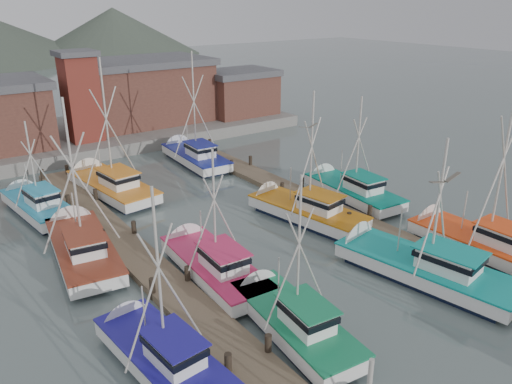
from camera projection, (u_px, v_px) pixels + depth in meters
ground at (336, 292)px, 25.95m from camera, size 260.00×260.00×0.00m
dock_left at (180, 298)px, 25.09m from camera, size 2.30×46.00×1.50m
dock_right at (370, 227)px, 32.75m from camera, size 2.30×46.00×1.50m
quay at (93, 134)px, 53.63m from camera, size 44.00×16.00×1.20m
shed_center at (142, 90)px, 55.43m from camera, size 14.84×9.54×6.90m
shed_right at (239, 92)px, 59.50m from camera, size 8.48×6.36×5.20m
lookout_tower at (81, 96)px, 47.72m from camera, size 3.60×3.60×8.50m
boat_4 at (288, 318)px, 22.73m from camera, size 3.37×8.42×8.41m
boat_5 at (415, 265)px, 27.23m from camera, size 4.86×10.63×8.93m
boat_6 at (158, 353)px, 20.48m from camera, size 3.55×8.29×8.79m
boat_7 at (476, 241)px, 29.85m from camera, size 4.62×9.42×11.63m
boat_8 at (210, 263)px, 27.41m from camera, size 3.31×9.03×8.11m
boat_9 at (301, 209)px, 34.38m from camera, size 4.29×9.47×9.68m
boat_10 at (81, 246)px, 29.32m from camera, size 4.27×9.97×10.41m
boat_11 at (348, 189)px, 37.96m from camera, size 3.57×9.21×8.65m
boat_12 at (109, 184)px, 38.94m from camera, size 4.49×10.31×11.34m
boat_13 at (193, 156)px, 46.06m from camera, size 4.33×9.60×10.95m
boat_14 at (36, 204)px, 35.24m from camera, size 3.54×8.64×7.43m
gull_near at (445, 180)px, 15.48m from camera, size 1.54×0.61×0.24m
gull_far at (308, 127)px, 29.89m from camera, size 1.55×0.64×0.24m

